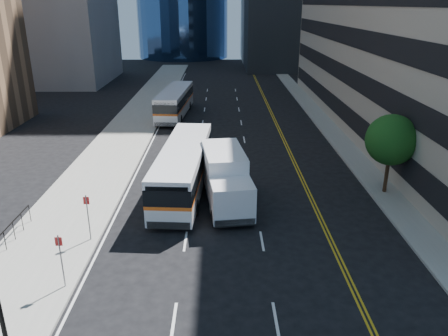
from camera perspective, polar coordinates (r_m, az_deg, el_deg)
name	(u,v)px	position (r m, az deg, el deg)	size (l,w,h in m)	color
ground	(255,262)	(21.42, 4.11, -12.19)	(160.00, 160.00, 0.00)	black
sidewalk_west	(133,125)	(45.31, -11.78, 5.55)	(5.00, 90.00, 0.15)	gray
sidewalk_east	(325,124)	(45.70, 13.08, 5.58)	(2.00, 90.00, 0.15)	gray
street_tree	(391,140)	(29.13, 21.03, 3.44)	(3.20, 3.20, 5.10)	#332114
bus_front	(184,167)	(28.39, -5.28, 0.10)	(3.35, 11.90, 3.03)	silver
bus_rear	(175,102)	(48.26, -6.43, 8.61)	(3.29, 11.34, 2.89)	silver
box_truck	(226,178)	(26.33, 0.24, -1.37)	(3.19, 7.03, 3.25)	white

